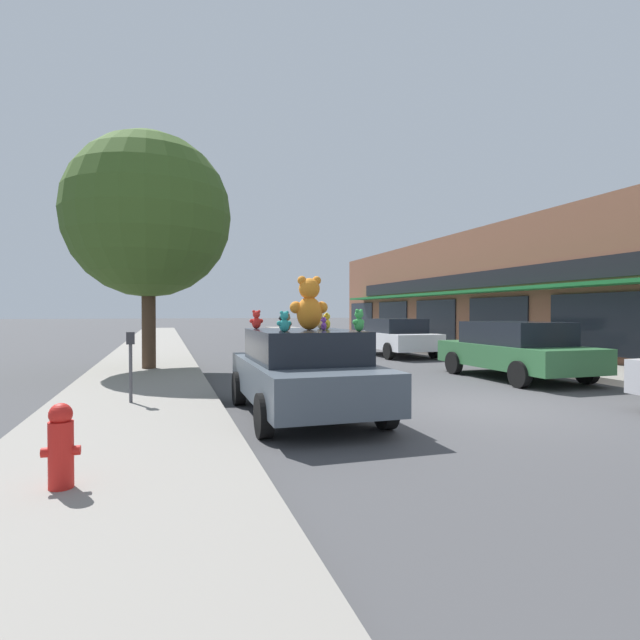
{
  "coord_description": "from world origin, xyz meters",
  "views": [
    {
      "loc": [
        -5.68,
        -7.98,
        1.8
      ],
      "look_at": [
        -1.85,
        4.25,
        1.58
      ],
      "focal_mm": 28.0,
      "sensor_mm": 36.0,
      "label": 1
    }
  ],
  "objects_px": {
    "plush_art_car": "(304,370)",
    "teddy_bear_black": "(282,322)",
    "parking_meter": "(131,358)",
    "teddy_bear_blue": "(322,322)",
    "teddy_bear_brown": "(287,322)",
    "teddy_bear_green": "(359,321)",
    "teddy_bear_giant": "(309,304)",
    "street_tree": "(148,216)",
    "parked_car_far_center": "(515,349)",
    "teddy_bear_yellow": "(327,321)",
    "teddy_bear_teal": "(284,322)",
    "teddy_bear_purple": "(324,324)",
    "fire_hydrant": "(61,446)",
    "parked_car_far_right": "(396,336)",
    "teddy_bear_red": "(256,320)",
    "teddy_bear_cream": "(320,320)"
  },
  "relations": [
    {
      "from": "teddy_bear_blue",
      "to": "parking_meter",
      "type": "relative_size",
      "value": 0.2
    },
    {
      "from": "teddy_bear_purple",
      "to": "street_tree",
      "type": "relative_size",
      "value": 0.03
    },
    {
      "from": "teddy_bear_yellow",
      "to": "parked_car_far_right",
      "type": "height_order",
      "value": "teddy_bear_yellow"
    },
    {
      "from": "teddy_bear_purple",
      "to": "teddy_bear_red",
      "type": "xyz_separation_m",
      "value": [
        -0.94,
        1.13,
        0.06
      ]
    },
    {
      "from": "teddy_bear_cream",
      "to": "parking_meter",
      "type": "relative_size",
      "value": 0.25
    },
    {
      "from": "teddy_bear_brown",
      "to": "teddy_bear_green",
      "type": "distance_m",
      "value": 1.18
    },
    {
      "from": "parked_car_far_center",
      "to": "teddy_bear_yellow",
      "type": "bearing_deg",
      "value": -156.45
    },
    {
      "from": "teddy_bear_green",
      "to": "teddy_bear_black",
      "type": "bearing_deg",
      "value": -76.47
    },
    {
      "from": "teddy_bear_green",
      "to": "teddy_bear_blue",
      "type": "height_order",
      "value": "teddy_bear_green"
    },
    {
      "from": "teddy_bear_purple",
      "to": "parking_meter",
      "type": "bearing_deg",
      "value": -89.38
    },
    {
      "from": "teddy_bear_black",
      "to": "parked_car_far_center",
      "type": "xyz_separation_m",
      "value": [
        7.03,
        2.77,
        -0.8
      ]
    },
    {
      "from": "teddy_bear_giant",
      "to": "teddy_bear_black",
      "type": "distance_m",
      "value": 0.57
    },
    {
      "from": "street_tree",
      "to": "teddy_bear_yellow",
      "type": "bearing_deg",
      "value": -64.74
    },
    {
      "from": "teddy_bear_cream",
      "to": "parked_car_far_center",
      "type": "distance_m",
      "value": 6.71
    },
    {
      "from": "teddy_bear_yellow",
      "to": "teddy_bear_teal",
      "type": "bearing_deg",
      "value": -24.58
    },
    {
      "from": "teddy_bear_purple",
      "to": "parking_meter",
      "type": "height_order",
      "value": "teddy_bear_purple"
    },
    {
      "from": "parking_meter",
      "to": "teddy_bear_blue",
      "type": "bearing_deg",
      "value": -8.82
    },
    {
      "from": "parked_car_far_right",
      "to": "parking_meter",
      "type": "height_order",
      "value": "parked_car_far_right"
    },
    {
      "from": "teddy_bear_teal",
      "to": "teddy_bear_blue",
      "type": "relative_size",
      "value": 1.27
    },
    {
      "from": "street_tree",
      "to": "parking_meter",
      "type": "xyz_separation_m",
      "value": [
        -0.16,
        -5.64,
        -3.59
      ]
    },
    {
      "from": "parked_car_far_center",
      "to": "parked_car_far_right",
      "type": "xyz_separation_m",
      "value": [
        -0.0,
        7.2,
        -0.01
      ]
    },
    {
      "from": "teddy_bear_cream",
      "to": "teddy_bear_teal",
      "type": "distance_m",
      "value": 1.62
    },
    {
      "from": "teddy_bear_purple",
      "to": "teddy_bear_yellow",
      "type": "height_order",
      "value": "teddy_bear_yellow"
    },
    {
      "from": "teddy_bear_giant",
      "to": "teddy_bear_purple",
      "type": "distance_m",
      "value": 0.51
    },
    {
      "from": "teddy_bear_purple",
      "to": "street_tree",
      "type": "bearing_deg",
      "value": -129.94
    },
    {
      "from": "teddy_bear_teal",
      "to": "plush_art_car",
      "type": "bearing_deg",
      "value": -131.87
    },
    {
      "from": "street_tree",
      "to": "parked_car_far_center",
      "type": "bearing_deg",
      "value": -23.41
    },
    {
      "from": "plush_art_car",
      "to": "teddy_bear_black",
      "type": "bearing_deg",
      "value": 163.54
    },
    {
      "from": "plush_art_car",
      "to": "fire_hydrant",
      "type": "height_order",
      "value": "plush_art_car"
    },
    {
      "from": "parked_car_far_center",
      "to": "fire_hydrant",
      "type": "relative_size",
      "value": 5.68
    },
    {
      "from": "teddy_bear_teal",
      "to": "street_tree",
      "type": "height_order",
      "value": "street_tree"
    },
    {
      "from": "teddy_bear_yellow",
      "to": "teddy_bear_brown",
      "type": "bearing_deg",
      "value": -37.42
    },
    {
      "from": "teddy_bear_brown",
      "to": "parked_car_far_right",
      "type": "distance_m",
      "value": 12.6
    },
    {
      "from": "plush_art_car",
      "to": "teddy_bear_teal",
      "type": "xyz_separation_m",
      "value": [
        -0.53,
        -0.79,
        0.86
      ]
    },
    {
      "from": "teddy_bear_brown",
      "to": "teddy_bear_purple",
      "type": "bearing_deg",
      "value": -109.31
    },
    {
      "from": "teddy_bear_red",
      "to": "teddy_bear_yellow",
      "type": "height_order",
      "value": "teddy_bear_red"
    },
    {
      "from": "teddy_bear_cream",
      "to": "plush_art_car",
      "type": "bearing_deg",
      "value": 15.3
    },
    {
      "from": "teddy_bear_blue",
      "to": "parked_car_far_center",
      "type": "relative_size",
      "value": 0.06
    },
    {
      "from": "teddy_bear_black",
      "to": "plush_art_car",
      "type": "bearing_deg",
      "value": 103.87
    },
    {
      "from": "teddy_bear_yellow",
      "to": "parked_car_far_center",
      "type": "relative_size",
      "value": 0.07
    },
    {
      "from": "teddy_bear_blue",
      "to": "teddy_bear_red",
      "type": "bearing_deg",
      "value": 27.5
    },
    {
      "from": "plush_art_car",
      "to": "parked_car_far_center",
      "type": "relative_size",
      "value": 0.95
    },
    {
      "from": "teddy_bear_black",
      "to": "parking_meter",
      "type": "height_order",
      "value": "teddy_bear_black"
    },
    {
      "from": "teddy_bear_giant",
      "to": "teddy_bear_brown",
      "type": "xyz_separation_m",
      "value": [
        -0.49,
        -0.37,
        -0.31
      ]
    },
    {
      "from": "teddy_bear_giant",
      "to": "teddy_bear_green",
      "type": "xyz_separation_m",
      "value": [
        0.55,
        -0.95,
        -0.28
      ]
    },
    {
      "from": "teddy_bear_blue",
      "to": "street_tree",
      "type": "xyz_separation_m",
      "value": [
        -3.29,
        6.18,
        2.95
      ]
    },
    {
      "from": "teddy_bear_red",
      "to": "teddy_bear_purple",
      "type": "bearing_deg",
      "value": 133.41
    },
    {
      "from": "teddy_bear_brown",
      "to": "teddy_bear_blue",
      "type": "height_order",
      "value": "teddy_bear_brown"
    },
    {
      "from": "teddy_bear_blue",
      "to": "teddy_bear_brown",
      "type": "bearing_deg",
      "value": 79.61
    },
    {
      "from": "teddy_bear_purple",
      "to": "teddy_bear_green",
      "type": "bearing_deg",
      "value": 60.46
    }
  ]
}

